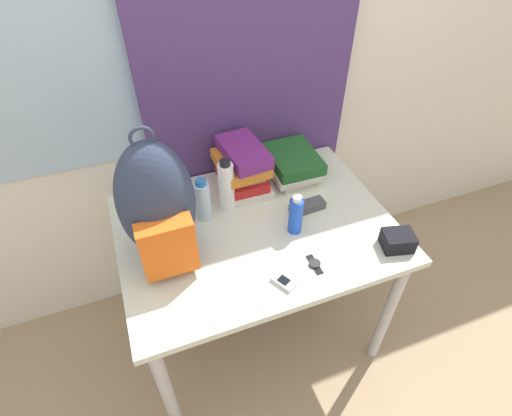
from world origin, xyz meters
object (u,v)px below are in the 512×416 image
object	(u,v)px
sports_bottle	(226,186)
camera_pouch	(398,241)
book_stack_center	(292,164)
book_stack_left	(242,168)
sunglasses_case	(307,206)
sunscreen_bottle	(296,215)
water_bottle	(203,200)
wristwatch	(315,264)
backpack	(158,207)
cell_phone	(284,282)

from	to	relation	value
sports_bottle	camera_pouch	distance (m)	0.70
book_stack_center	camera_pouch	size ratio (longest dim) A/B	2.07
book_stack_left	camera_pouch	bearing A→B (deg)	-51.81
sports_bottle	sunglasses_case	distance (m)	0.35
book_stack_center	sunscreen_bottle	bearing A→B (deg)	-112.61
water_bottle	wristwatch	bearing A→B (deg)	-51.43
backpack	cell_phone	size ratio (longest dim) A/B	5.50
sunscreen_bottle	wristwatch	xyz separation A→B (m)	(-0.00, -0.19, -0.08)
camera_pouch	wristwatch	size ratio (longest dim) A/B	1.40
sunglasses_case	sports_bottle	bearing A→B (deg)	156.02
backpack	camera_pouch	xyz separation A→B (m)	(0.83, -0.28, -0.20)
sports_bottle	sunscreen_bottle	bearing A→B (deg)	-47.75
water_bottle	sports_bottle	bearing A→B (deg)	13.43
sports_bottle	camera_pouch	bearing A→B (deg)	-39.84
backpack	book_stack_left	distance (m)	0.49
sports_bottle	sunglasses_case	world-z (taller)	sports_bottle
backpack	camera_pouch	size ratio (longest dim) A/B	4.08
sports_bottle	wristwatch	world-z (taller)	sports_bottle
backpack	book_stack_left	xyz separation A→B (m)	(0.40, 0.27, -0.13)
book_stack_left	sports_bottle	distance (m)	0.15
water_bottle	wristwatch	world-z (taller)	water_bottle
sunglasses_case	wristwatch	distance (m)	0.30
cell_phone	camera_pouch	xyz separation A→B (m)	(0.47, 0.00, 0.03)
backpack	sports_bottle	xyz separation A→B (m)	(0.29, 0.17, -0.12)
book_stack_center	water_bottle	xyz separation A→B (m)	(-0.46, -0.14, 0.03)
sunscreen_bottle	cell_phone	xyz separation A→B (m)	(-0.15, -0.22, -0.08)
backpack	book_stack_center	world-z (taller)	backpack
backpack	cell_phone	world-z (taller)	backpack
sunglasses_case	wristwatch	xyz separation A→B (m)	(-0.11, -0.28, -0.01)
water_bottle	sunglasses_case	distance (m)	0.44
cell_phone	camera_pouch	size ratio (longest dim) A/B	0.74
book_stack_center	sunscreen_bottle	world-z (taller)	sunscreen_bottle
sports_bottle	wristwatch	distance (m)	0.48
backpack	cell_phone	xyz separation A→B (m)	(0.35, -0.29, -0.23)
backpack	sunscreen_bottle	distance (m)	0.52
book_stack_left	sunglasses_case	size ratio (longest dim) A/B	1.83
book_stack_center	water_bottle	size ratio (longest dim) A/B	1.42
book_stack_left	cell_phone	distance (m)	0.56
sunscreen_bottle	book_stack_center	bearing A→B (deg)	67.39
sports_bottle	book_stack_left	bearing A→B (deg)	44.17
sunscreen_bottle	camera_pouch	bearing A→B (deg)	-33.67
book_stack_center	sunglasses_case	size ratio (longest dim) A/B	1.81
water_bottle	sports_bottle	distance (m)	0.11
book_stack_left	sunscreen_bottle	world-z (taller)	book_stack_left
book_stack_center	camera_pouch	world-z (taller)	book_stack_center
water_bottle	wristwatch	xyz separation A→B (m)	(0.31, -0.39, -0.09)
cell_phone	sunglasses_case	distance (m)	0.40
water_bottle	cell_phone	world-z (taller)	water_bottle
backpack	sunglasses_case	xyz separation A→B (m)	(0.60, 0.03, -0.22)
book_stack_left	cell_phone	bearing A→B (deg)	-94.37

